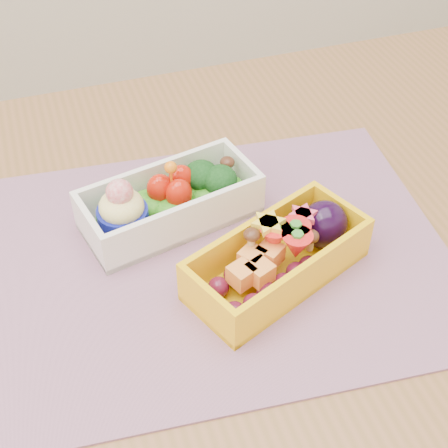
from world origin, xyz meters
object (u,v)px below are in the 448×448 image
object	(u,v)px
placemat	(219,256)
bento_yellow	(281,256)
bento_white	(169,202)
table	(222,334)

from	to	relation	value
placemat	bento_yellow	size ratio (longest dim) A/B	2.33
bento_white	placemat	bearing A→B (deg)	-76.72
table	bento_white	bearing A→B (deg)	107.04
bento_white	table	bearing A→B (deg)	-85.31
placemat	bento_white	bearing A→B (deg)	115.63
placemat	bento_yellow	world-z (taller)	bento_yellow
placemat	bento_white	world-z (taller)	bento_white
bento_yellow	bento_white	bearing A→B (deg)	103.55
placemat	bento_yellow	distance (m)	0.07
bento_white	bento_yellow	distance (m)	0.14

